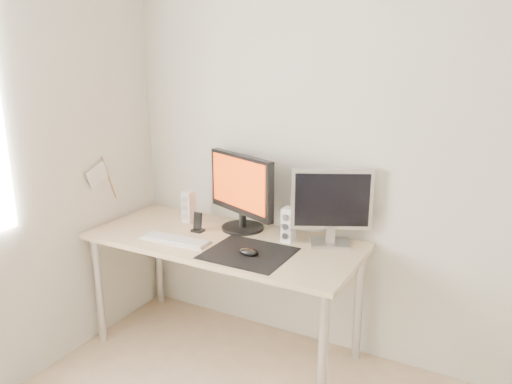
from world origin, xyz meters
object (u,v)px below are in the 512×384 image
(speaker_right, at_px, (288,225))
(keyboard, at_px, (176,240))
(second_monitor, at_px, (332,203))
(phone_dock, at_px, (198,226))
(mouse, at_px, (249,252))
(speaker_left, at_px, (189,207))
(desk, at_px, (224,251))
(main_monitor, at_px, (241,189))

(speaker_right, distance_m, keyboard, 0.65)
(second_monitor, height_order, phone_dock, second_monitor)
(mouse, height_order, keyboard, mouse)
(speaker_left, xyz_separation_m, speaker_right, (0.70, -0.01, 0.00))
(desk, bearing_deg, phone_dock, 171.99)
(desk, height_order, speaker_right, speaker_right)
(main_monitor, height_order, speaker_left, main_monitor)
(desk, relative_size, speaker_right, 8.00)
(speaker_left, bearing_deg, speaker_right, -0.78)
(second_monitor, distance_m, speaker_left, 0.95)
(mouse, xyz_separation_m, speaker_left, (-0.61, 0.31, 0.08))
(speaker_right, distance_m, phone_dock, 0.56)
(second_monitor, bearing_deg, main_monitor, -177.47)
(mouse, xyz_separation_m, main_monitor, (-0.24, 0.34, 0.23))
(desk, relative_size, main_monitor, 3.04)
(main_monitor, relative_size, speaker_right, 2.63)
(mouse, distance_m, main_monitor, 0.48)
(keyboard, bearing_deg, second_monitor, 25.22)
(second_monitor, bearing_deg, keyboard, -154.78)
(speaker_right, bearing_deg, mouse, -106.72)
(speaker_right, height_order, keyboard, speaker_right)
(second_monitor, relative_size, speaker_left, 2.17)
(speaker_left, bearing_deg, main_monitor, 5.37)
(main_monitor, xyz_separation_m, speaker_left, (-0.37, -0.03, -0.15))
(phone_dock, bearing_deg, main_monitor, 37.49)
(mouse, distance_m, keyboard, 0.48)
(desk, bearing_deg, keyboard, -144.30)
(main_monitor, height_order, second_monitor, main_monitor)
(desk, relative_size, keyboard, 3.76)
(speaker_right, height_order, phone_dock, speaker_right)
(second_monitor, height_order, speaker_left, second_monitor)
(mouse, bearing_deg, desk, 148.98)
(mouse, distance_m, second_monitor, 0.53)
(keyboard, relative_size, phone_dock, 3.49)
(desk, distance_m, speaker_right, 0.42)
(second_monitor, bearing_deg, phone_dock, -166.45)
(mouse, height_order, second_monitor, second_monitor)
(second_monitor, xyz_separation_m, keyboard, (-0.80, -0.38, -0.23))
(mouse, xyz_separation_m, desk, (-0.26, 0.15, -0.10))
(speaker_right, bearing_deg, keyboard, -151.69)
(main_monitor, xyz_separation_m, second_monitor, (0.56, 0.02, -0.01))
(desk, bearing_deg, mouse, -31.02)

